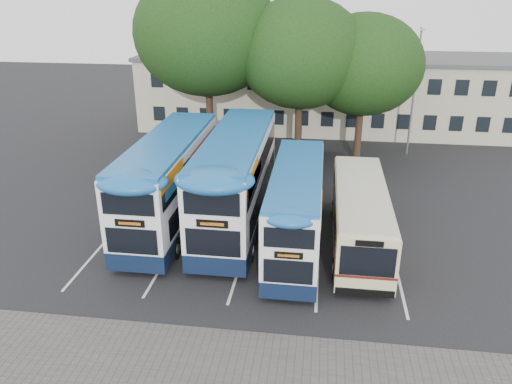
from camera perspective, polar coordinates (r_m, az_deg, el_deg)
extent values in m
plane|color=black|center=(20.51, 7.60, -12.73)|extent=(120.00, 120.00, 0.00)
cube|color=silver|center=(26.83, -15.91, -4.34)|extent=(0.12, 11.00, 0.01)
cube|color=silver|center=(25.68, -8.69, -4.95)|extent=(0.12, 11.00, 0.01)
cube|color=silver|center=(24.98, -0.91, -5.51)|extent=(0.12, 11.00, 0.01)
cube|color=silver|center=(24.75, 7.17, -5.98)|extent=(0.12, 11.00, 0.01)
cube|color=silver|center=(25.02, 15.25, -6.34)|extent=(0.12, 11.00, 0.01)
cube|color=#BAAE96|center=(44.62, 8.25, 11.13)|extent=(32.00, 8.00, 6.00)
cube|color=#4C4C4F|center=(44.12, 8.48, 15.01)|extent=(32.40, 8.40, 0.30)
cube|color=black|center=(40.99, 8.14, 8.24)|extent=(30.00, 0.06, 1.20)
cube|color=black|center=(40.39, 8.36, 12.08)|extent=(30.00, 0.06, 1.20)
cylinder|color=gray|center=(38.00, 17.59, 10.61)|extent=(0.14, 0.14, 9.00)
cube|color=gray|center=(37.39, 18.43, 17.34)|extent=(0.12, 0.80, 0.12)
cube|color=gray|center=(37.01, 18.53, 17.20)|extent=(0.25, 0.50, 0.12)
cylinder|color=black|center=(36.26, -5.30, 8.92)|extent=(0.50, 0.50, 6.42)
ellipsoid|color=black|center=(35.35, -5.64, 17.64)|extent=(9.86, 9.86, 8.38)
cylinder|color=black|center=(34.97, 4.87, 7.71)|extent=(0.50, 0.50, 5.58)
ellipsoid|color=black|center=(34.05, 5.14, 15.52)|extent=(8.47, 8.47, 7.20)
cylinder|color=black|center=(36.00, 11.67, 7.27)|extent=(0.50, 0.50, 5.00)
ellipsoid|color=black|center=(35.13, 12.23, 14.04)|extent=(7.93, 7.93, 6.74)
cube|color=#0F1B37|center=(26.78, -9.58, -2.04)|extent=(2.65, 11.11, 0.85)
cube|color=white|center=(26.00, -9.88, 2.09)|extent=(2.65, 11.11, 3.28)
cube|color=#1B5FA7|center=(25.46, -10.13, 5.66)|extent=(2.59, 10.89, 0.32)
cube|color=black|center=(26.60, -9.55, 0.52)|extent=(2.69, 9.84, 1.06)
cube|color=black|center=(25.75, -9.99, 3.64)|extent=(2.69, 10.48, 0.95)
cube|color=orange|center=(21.89, -9.54, 1.83)|extent=(0.02, 3.39, 0.58)
cube|color=black|center=(21.22, -14.23, -3.49)|extent=(1.27, 0.06, 0.32)
cylinder|color=black|center=(30.03, -9.98, 0.29)|extent=(0.32, 1.06, 1.06)
cylinder|color=black|center=(29.41, -5.53, 0.06)|extent=(0.32, 1.06, 1.06)
cylinder|color=black|center=(24.21, -14.75, -5.90)|extent=(0.32, 1.06, 1.06)
cylinder|color=black|center=(23.44, -9.29, -6.40)|extent=(0.32, 1.06, 1.06)
cube|color=red|center=(26.59, -6.38, 4.47)|extent=(0.02, 4.23, 0.90)
cube|color=#0F1B37|center=(26.37, -2.17, -2.05)|extent=(2.75, 11.56, 0.88)
cube|color=white|center=(25.55, -2.24, 2.32)|extent=(2.75, 11.56, 3.41)
cube|color=#1B5FA7|center=(24.99, -2.31, 6.11)|extent=(2.70, 11.33, 0.33)
cube|color=black|center=(26.19, -2.09, 0.65)|extent=(2.79, 10.24, 1.10)
cube|color=black|center=(25.29, -2.27, 3.96)|extent=(2.79, 10.90, 0.99)
cube|color=orange|center=(21.35, -0.37, 2.08)|extent=(0.02, 3.52, 0.61)
cube|color=black|center=(20.36, -5.03, -3.65)|extent=(1.32, 0.06, 0.33)
cylinder|color=black|center=(29.70, -3.44, 0.40)|extent=(0.33, 1.10, 1.10)
cylinder|color=black|center=(29.34, 1.34, 0.15)|extent=(0.33, 1.10, 1.10)
cylinder|color=black|center=(23.41, -6.77, -6.23)|extent=(0.33, 1.10, 1.10)
cylinder|color=black|center=(22.96, -0.70, -6.68)|extent=(0.33, 1.10, 1.10)
cube|color=#0F1B37|center=(24.07, 4.50, -5.03)|extent=(2.28, 9.57, 0.73)
cube|color=white|center=(23.30, 4.63, -1.16)|extent=(2.28, 9.57, 2.82)
cube|color=#1B5FA7|center=(22.75, 4.75, 2.19)|extent=(2.23, 9.38, 0.27)
cube|color=black|center=(23.87, 4.61, -2.60)|extent=(2.32, 8.47, 0.91)
cube|color=black|center=(23.05, 4.68, 0.29)|extent=(2.32, 9.02, 0.82)
cube|color=orange|center=(19.94, 7.48, -1.98)|extent=(0.02, 2.92, 0.50)
cube|color=black|center=(19.05, 3.74, -7.25)|extent=(1.09, 0.06, 0.27)
cylinder|color=black|center=(26.70, 2.65, -2.49)|extent=(0.27, 0.91, 0.91)
cylinder|color=black|center=(26.62, 7.08, -2.73)|extent=(0.27, 0.91, 0.91)
cylinder|color=black|center=(21.51, 1.18, -9.18)|extent=(0.27, 0.91, 0.91)
cylinder|color=black|center=(21.42, 6.74, -9.51)|extent=(0.27, 0.91, 0.91)
cube|color=beige|center=(24.47, 11.80, -2.64)|extent=(2.44, 9.75, 2.49)
cube|color=beige|center=(23.96, 12.04, 0.15)|extent=(2.34, 9.36, 0.19)
cube|color=black|center=(24.74, 11.81, -1.29)|extent=(2.48, 7.80, 0.88)
cube|color=maroon|center=(24.65, 11.72, -3.51)|extent=(2.47, 9.77, 0.12)
cube|color=black|center=(20.00, 12.65, -7.80)|extent=(2.14, 0.06, 1.27)
cylinder|color=black|center=(21.97, 9.17, -8.66)|extent=(0.29, 0.97, 0.97)
cylinder|color=black|center=(22.18, 14.93, -8.88)|extent=(0.29, 0.97, 0.97)
cylinder|color=black|center=(27.50, 9.00, -1.90)|extent=(0.29, 0.97, 0.97)
cylinder|color=black|center=(27.66, 13.57, -2.13)|extent=(0.29, 0.97, 0.97)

